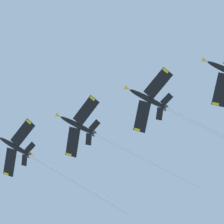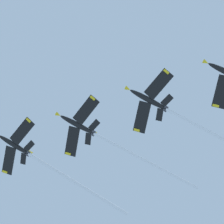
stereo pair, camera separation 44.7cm
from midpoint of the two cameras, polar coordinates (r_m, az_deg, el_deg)
The scene contains 3 objects.
jet_lead at distance 137.39m, azimuth -9.33°, elevation -6.48°, with size 47.09×20.11×17.41m.
jet_second at distance 128.86m, azimuth -1.61°, elevation -3.30°, with size 45.17×20.06×16.02m.
jet_third at distance 122.36m, azimuth 9.62°, elevation -1.00°, with size 51.86×20.11×20.25m.
Camera 2 is at (11.47, -41.68, 1.76)m, focal length 69.56 mm.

